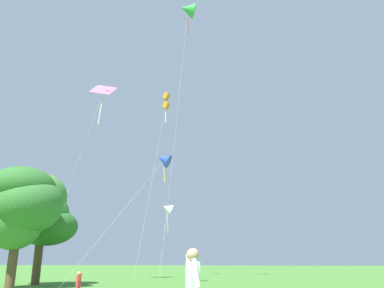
{
  "coord_description": "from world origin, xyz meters",
  "views": [
    {
      "loc": [
        0.79,
        -2.15,
        1.44
      ],
      "look_at": [
        -7.22,
        30.66,
        11.82
      ],
      "focal_mm": 36.14,
      "sensor_mm": 36.0,
      "label": 1
    }
  ],
  "objects_px": {
    "kite_orange_box": "(166,102)",
    "kite_green_small": "(188,10)",
    "kite_pink_low": "(102,98)",
    "kite_white_distant": "(167,208)",
    "person_child_small": "(78,284)",
    "tree_left_oak": "(22,205)",
    "tree_right_cluster": "(41,212)",
    "kite_blue_delta": "(164,160)",
    "person_in_red_shirt": "(193,288)"
  },
  "relations": [
    {
      "from": "kite_white_distant",
      "to": "tree_right_cluster",
      "type": "xyz_separation_m",
      "value": [
        -3.39,
        -19.01,
        -2.63
      ]
    },
    {
      "from": "person_in_red_shirt",
      "to": "kite_orange_box",
      "type": "bearing_deg",
      "value": 108.7
    },
    {
      "from": "kite_pink_low",
      "to": "person_in_red_shirt",
      "type": "distance_m",
      "value": 31.43
    },
    {
      "from": "tree_left_oak",
      "to": "kite_white_distant",
      "type": "bearing_deg",
      "value": 83.92
    },
    {
      "from": "kite_orange_box",
      "to": "kite_pink_low",
      "type": "height_order",
      "value": "kite_orange_box"
    },
    {
      "from": "kite_blue_delta",
      "to": "kite_white_distant",
      "type": "bearing_deg",
      "value": 106.07
    },
    {
      "from": "kite_white_distant",
      "to": "person_child_small",
      "type": "distance_m",
      "value": 30.76
    },
    {
      "from": "kite_green_small",
      "to": "tree_left_oak",
      "type": "bearing_deg",
      "value": -111.75
    },
    {
      "from": "kite_green_small",
      "to": "person_in_red_shirt",
      "type": "xyz_separation_m",
      "value": [
        7.78,
        -29.77,
        -28.32
      ]
    },
    {
      "from": "kite_orange_box",
      "to": "kite_blue_delta",
      "type": "bearing_deg",
      "value": -72.53
    },
    {
      "from": "kite_orange_box",
      "to": "person_child_small",
      "type": "bearing_deg",
      "value": -78.27
    },
    {
      "from": "kite_pink_low",
      "to": "tree_left_oak",
      "type": "bearing_deg",
      "value": -88.24
    },
    {
      "from": "person_child_small",
      "to": "kite_white_distant",
      "type": "bearing_deg",
      "value": 101.21
    },
    {
      "from": "tree_right_cluster",
      "to": "kite_pink_low",
      "type": "bearing_deg",
      "value": 83.62
    },
    {
      "from": "person_child_small",
      "to": "tree_left_oak",
      "type": "xyz_separation_m",
      "value": [
        -8.21,
        7.06,
        4.19
      ]
    },
    {
      "from": "kite_blue_delta",
      "to": "tree_left_oak",
      "type": "xyz_separation_m",
      "value": [
        -6.74,
        -7.25,
        -4.31
      ]
    },
    {
      "from": "person_child_small",
      "to": "tree_right_cluster",
      "type": "xyz_separation_m",
      "value": [
        -9.22,
        10.42,
        4.15
      ]
    },
    {
      "from": "kite_pink_low",
      "to": "kite_white_distant",
      "type": "bearing_deg",
      "value": 78.08
    },
    {
      "from": "kite_orange_box",
      "to": "tree_right_cluster",
      "type": "xyz_separation_m",
      "value": [
        -3.34,
        -17.89,
        -15.59
      ]
    },
    {
      "from": "kite_white_distant",
      "to": "tree_right_cluster",
      "type": "bearing_deg",
      "value": -100.1
    },
    {
      "from": "kite_pink_low",
      "to": "person_in_red_shirt",
      "type": "height_order",
      "value": "kite_pink_low"
    },
    {
      "from": "person_child_small",
      "to": "tree_right_cluster",
      "type": "bearing_deg",
      "value": 131.5
    },
    {
      "from": "kite_orange_box",
      "to": "kite_blue_delta",
      "type": "height_order",
      "value": "kite_orange_box"
    },
    {
      "from": "kite_pink_low",
      "to": "person_child_small",
      "type": "xyz_separation_m",
      "value": [
        8.51,
        -16.73,
        -15.51
      ]
    },
    {
      "from": "kite_blue_delta",
      "to": "tree_right_cluster",
      "type": "bearing_deg",
      "value": -153.32
    },
    {
      "from": "kite_blue_delta",
      "to": "kite_pink_low",
      "type": "relative_size",
      "value": 0.6
    },
    {
      "from": "kite_orange_box",
      "to": "kite_white_distant",
      "type": "distance_m",
      "value": 13.0
    },
    {
      "from": "kite_white_distant",
      "to": "tree_left_oak",
      "type": "height_order",
      "value": "kite_white_distant"
    },
    {
      "from": "kite_orange_box",
      "to": "tree_right_cluster",
      "type": "relative_size",
      "value": 2.85
    },
    {
      "from": "person_in_red_shirt",
      "to": "tree_left_oak",
      "type": "relative_size",
      "value": 0.23
    },
    {
      "from": "person_child_small",
      "to": "person_in_red_shirt",
      "type": "relative_size",
      "value": 0.66
    },
    {
      "from": "person_child_small",
      "to": "tree_right_cluster",
      "type": "relative_size",
      "value": 0.15
    },
    {
      "from": "kite_green_small",
      "to": "tree_right_cluster",
      "type": "distance_m",
      "value": 28.57
    },
    {
      "from": "kite_white_distant",
      "to": "person_in_red_shirt",
      "type": "bearing_deg",
      "value": -71.91
    },
    {
      "from": "kite_green_small",
      "to": "kite_white_distant",
      "type": "relative_size",
      "value": 3.53
    },
    {
      "from": "person_in_red_shirt",
      "to": "kite_blue_delta",
      "type": "bearing_deg",
      "value": 109.52
    },
    {
      "from": "kite_blue_delta",
      "to": "tree_left_oak",
      "type": "height_order",
      "value": "kite_blue_delta"
    },
    {
      "from": "tree_right_cluster",
      "to": "tree_left_oak",
      "type": "height_order",
      "value": "tree_right_cluster"
    },
    {
      "from": "kite_orange_box",
      "to": "kite_green_small",
      "type": "bearing_deg",
      "value": -52.07
    },
    {
      "from": "tree_left_oak",
      "to": "tree_right_cluster",
      "type": "bearing_deg",
      "value": 106.63
    },
    {
      "from": "kite_green_small",
      "to": "kite_orange_box",
      "type": "bearing_deg",
      "value": 127.93
    },
    {
      "from": "kite_orange_box",
      "to": "tree_left_oak",
      "type": "relative_size",
      "value": 2.99
    },
    {
      "from": "kite_pink_low",
      "to": "person_child_small",
      "type": "bearing_deg",
      "value": -63.04
    },
    {
      "from": "person_child_small",
      "to": "tree_right_cluster",
      "type": "height_order",
      "value": "tree_right_cluster"
    },
    {
      "from": "kite_green_small",
      "to": "person_child_small",
      "type": "distance_m",
      "value": 36.85
    },
    {
      "from": "kite_blue_delta",
      "to": "person_child_small",
      "type": "xyz_separation_m",
      "value": [
        1.47,
        -14.31,
        -8.5
      ]
    },
    {
      "from": "kite_white_distant",
      "to": "tree_right_cluster",
      "type": "distance_m",
      "value": 19.49
    },
    {
      "from": "kite_blue_delta",
      "to": "person_in_red_shirt",
      "type": "height_order",
      "value": "kite_blue_delta"
    },
    {
      "from": "kite_green_small",
      "to": "kite_orange_box",
      "type": "xyz_separation_m",
      "value": [
        -4.06,
        5.21,
        -8.92
      ]
    },
    {
      "from": "person_in_red_shirt",
      "to": "tree_right_cluster",
      "type": "distance_m",
      "value": 23.18
    }
  ]
}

